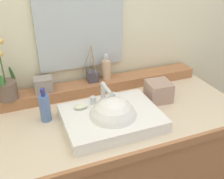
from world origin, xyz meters
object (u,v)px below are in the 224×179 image
Objects in this scene: sink_basin at (112,120)px; soap_bar at (81,106)px; reed_diffuser at (92,76)px; lotion_bottle at (45,107)px; trinket_box at (44,84)px; soap_dispenser at (106,69)px; tissue_box at (158,91)px; potted_plant at (6,85)px.

soap_bar is (-0.13, 0.11, 0.05)m from sink_basin.
reed_diffuser reaches higher than lotion_bottle.
soap_bar is 0.29m from trinket_box.
tissue_box is at bearing -48.24° from soap_dispenser.
potted_plant is at bearing 145.18° from soap_bar.
trinket_box is (-0.29, -0.01, 0.00)m from reed_diffuser.
sink_basin is 0.58m from potted_plant.
sink_basin is 3.02× the size of soap_dispenser.
tissue_box is at bearing 2.52° from soap_bar.
lotion_bottle is 0.63m from tissue_box.
trinket_box is at bearing 127.35° from sink_basin.
lotion_bottle is at bearing -145.96° from reed_diffuser.
reed_diffuser is (0.48, 0.03, -0.04)m from potted_plant.
soap_dispenser reaches higher than sink_basin.
tissue_box is at bearing -14.96° from potted_plant.
potted_plant reaches higher than tissue_box.
reed_diffuser is 0.40m from tissue_box.
reed_diffuser reaches higher than tissue_box.
sink_basin is 0.45m from trinket_box.
sink_basin is at bearing -159.13° from tissue_box.
soap_dispenser is (0.57, 0.04, -0.02)m from potted_plant.
soap_bar is 0.39× the size of lotion_bottle.
trinket_box is (-0.38, -0.02, -0.02)m from soap_dispenser.
potted_plant is 0.20m from trinket_box.
lotion_bottle is (-0.40, -0.22, -0.05)m from soap_dispenser.
trinket_box is 0.56× the size of lotion_bottle.
reed_diffuser is at bearing 87.31° from sink_basin.
soap_dispenser is 0.46m from lotion_bottle.
soap_bar is at bearing -16.32° from lotion_bottle.
tissue_box is at bearing -37.78° from reed_diffuser.
soap_bar is at bearing -177.48° from tissue_box.
potted_plant is 0.48m from reed_diffuser.
soap_dispenser reaches higher than lotion_bottle.
trinket_box is at bearing 82.33° from lotion_bottle.
soap_dispenser is 0.09m from reed_diffuser.
tissue_box is (0.79, -0.21, -0.09)m from potted_plant.
tissue_box is (0.33, 0.13, 0.03)m from sink_basin.
tissue_box is (0.31, -0.24, -0.04)m from reed_diffuser.
soap_dispenser is 0.38m from trinket_box.
lotion_bottle is at bearing 163.68° from soap_bar.
sink_basin reaches higher than soap_bar.
soap_bar is 0.54× the size of tissue_box.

